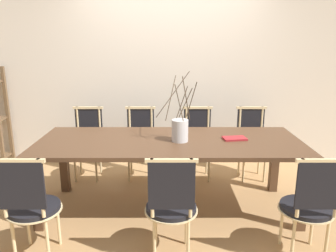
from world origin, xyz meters
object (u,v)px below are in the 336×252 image
(vase_centerpiece, at_px, (179,130))
(chair_far_center, at_px, (196,141))
(dining_table, at_px, (168,148))
(chair_near_center, at_px, (308,204))
(book_stack, at_px, (233,138))

(vase_centerpiece, bearing_deg, chair_far_center, 73.10)
(chair_far_center, bearing_deg, dining_table, 66.26)
(dining_table, xyz_separation_m, chair_near_center, (1.11, -0.84, -0.19))
(chair_near_center, relative_size, book_stack, 3.62)
(dining_table, relative_size, book_stack, 10.63)
(dining_table, distance_m, vase_centerpiece, 0.23)
(chair_near_center, bearing_deg, vase_centerpiece, 141.07)
(chair_near_center, relative_size, chair_far_center, 1.00)
(chair_far_center, height_order, vase_centerpiece, vase_centerpiece)
(book_stack, bearing_deg, vase_centerpiece, -174.18)
(chair_near_center, height_order, book_stack, chair_near_center)
(chair_near_center, bearing_deg, book_stack, 116.75)
(dining_table, height_order, chair_far_center, chair_far_center)
(chair_near_center, height_order, vase_centerpiece, vase_centerpiece)
(dining_table, xyz_separation_m, chair_far_center, (0.37, 0.84, -0.19))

